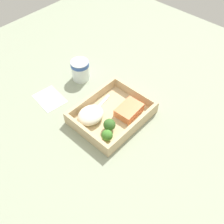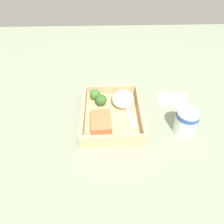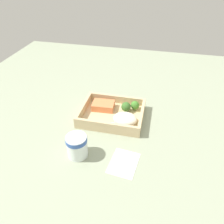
% 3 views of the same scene
% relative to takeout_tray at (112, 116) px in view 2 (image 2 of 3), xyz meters
% --- Properties ---
extents(ground_plane, '(1.60, 1.60, 0.02)m').
position_rel_takeout_tray_xyz_m(ground_plane, '(0.00, 0.00, -0.02)').
color(ground_plane, gray).
extents(takeout_tray, '(0.26, 0.20, 0.01)m').
position_rel_takeout_tray_xyz_m(takeout_tray, '(0.00, 0.00, 0.00)').
color(takeout_tray, tan).
rests_on(takeout_tray, ground_plane).
extents(tray_rim, '(0.26, 0.20, 0.03)m').
position_rel_takeout_tray_xyz_m(tray_rim, '(0.00, 0.00, 0.02)').
color(tray_rim, tan).
rests_on(tray_rim, takeout_tray).
extents(salmon_fillet, '(0.10, 0.07, 0.03)m').
position_rel_takeout_tray_xyz_m(salmon_fillet, '(-0.05, 0.04, 0.02)').
color(salmon_fillet, '#E67C4A').
rests_on(salmon_fillet, takeout_tray).
extents(mashed_potatoes, '(0.09, 0.08, 0.04)m').
position_rel_takeout_tray_xyz_m(mashed_potatoes, '(0.06, -0.04, 0.03)').
color(mashed_potatoes, '#ECE2C6').
rests_on(mashed_potatoes, takeout_tray).
extents(broccoli_floret_1, '(0.04, 0.04, 0.04)m').
position_rel_takeout_tray_xyz_m(broccoli_floret_1, '(0.05, 0.04, 0.03)').
color(broccoli_floret_1, '#76A25E').
rests_on(broccoli_floret_1, takeout_tray).
extents(broccoli_floret_2, '(0.04, 0.04, 0.04)m').
position_rel_takeout_tray_xyz_m(broccoli_floret_2, '(0.09, 0.06, 0.03)').
color(broccoli_floret_2, '#7DA662').
rests_on(broccoli_floret_2, takeout_tray).
extents(fork, '(0.16, 0.05, 0.00)m').
position_rel_takeout_tray_xyz_m(fork, '(0.03, -0.05, 0.01)').
color(fork, silver).
rests_on(fork, takeout_tray).
extents(paper_cup, '(0.07, 0.07, 0.08)m').
position_rel_takeout_tray_xyz_m(paper_cup, '(-0.07, -0.23, 0.04)').
color(paper_cup, white).
rests_on(paper_cup, ground_plane).
extents(receipt_slip, '(0.10, 0.12, 0.00)m').
position_rel_takeout_tray_xyz_m(receipt_slip, '(0.09, -0.23, -0.00)').
color(receipt_slip, white).
rests_on(receipt_slip, ground_plane).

